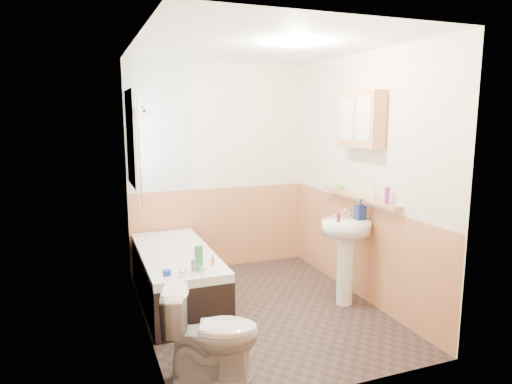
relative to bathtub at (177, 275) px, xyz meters
The scene contains 26 objects.
floor 0.93m from the bathtub, 34.94° to the right, with size 2.80×2.80×0.00m, color #2D221F.
ceiling 2.39m from the bathtub, 34.94° to the right, with size 2.80×2.80×0.00m, color white.
wall_back 1.51m from the bathtub, 50.95° to the left, with size 2.20×0.02×2.50m, color #F2E4C7.
wall_front 2.27m from the bathtub, 69.18° to the right, with size 2.20×0.02×2.50m, color #F2E4C7.
wall_left 1.16m from the bathtub, 126.68° to the right, with size 0.02×2.80×2.50m, color #F2E4C7.
wall_right 2.14m from the bathtub, 15.49° to the right, with size 0.02×2.80×2.50m, color #F2E4C7.
wainscot_right 1.90m from the bathtub, 15.67° to the right, with size 0.01×2.80×1.00m, color tan.
wainscot_front 2.05m from the bathtub, 68.96° to the right, with size 2.20×0.01×1.00m, color tan.
wainscot_back 1.16m from the bathtub, 50.26° to the left, with size 2.20×0.01×1.00m, color tan.
tile_cladding_left 1.15m from the bathtub, 125.06° to the right, with size 0.01×2.80×2.50m, color white.
tile_return_back 1.71m from the bathtub, 89.67° to the left, with size 0.75×0.01×1.50m, color white.
window 1.48m from the bathtub, 127.10° to the left, with size 0.03×0.79×0.99m.
bathtub is the anchor object (origin of this frame).
shower_riser 1.42m from the bathtub, behind, with size 0.10×0.07×1.11m.
toilet 1.46m from the bathtub, 91.18° to the right, with size 0.39×0.69×0.68m, color white.
sink 1.74m from the bathtub, 23.00° to the right, with size 0.51×0.41×0.98m.
pine_shelf 2.01m from the bathtub, 17.27° to the right, with size 0.10×1.26×0.03m, color tan.
medicine_cabinet 2.42m from the bathtub, 18.57° to the right, with size 0.15×0.60×0.55m.
foam_can 2.22m from the bathtub, 29.78° to the right, with size 0.05×0.05×0.15m, color purple.
green_bottle 2.15m from the bathtub, 24.64° to the right, with size 0.05×0.05×0.23m, color silver.
black_jar 1.96m from the bathtub, ahead, with size 0.07×0.07×0.05m, color #59C647.
soap_bottle 1.94m from the bathtub, 22.29° to the right, with size 0.09×0.21×0.10m, color navy.
clear_bottle 1.73m from the bathtub, 26.96° to the right, with size 0.03×0.03×0.09m, color maroon.
blue_gel 0.76m from the bathtub, 83.21° to the right, with size 0.06×0.04×0.23m, color #388447.
cream_jar 0.76m from the bathtub, 107.12° to the right, with size 0.07×0.07×0.05m, color #19339E.
orange_bottle 0.67m from the bathtub, 67.67° to the right, with size 0.03×0.03×0.08m, color orange.
Camera 1 is at (-1.55, -3.92, 1.90)m, focal length 32.00 mm.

